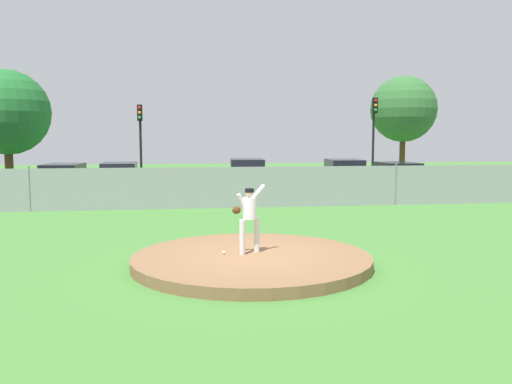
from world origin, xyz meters
TOP-DOWN VIEW (x-y plane):
  - ground_plane at (0.00, 6.00)m, footprint 80.00×80.00m
  - asphalt_strip at (0.00, 14.50)m, footprint 44.00×7.00m
  - pitchers_mound at (0.00, 0.00)m, footprint 5.54×5.54m
  - pitcher_youth at (-0.04, 0.18)m, footprint 0.80×0.38m
  - baseball at (-0.63, 0.18)m, footprint 0.07×0.07m
  - chainlink_fence at (0.00, 10.00)m, footprint 37.97×0.07m
  - parked_car_white at (-4.65, 14.81)m, footprint 1.91×4.26m
  - parked_car_silver at (1.68, 14.98)m, footprint 2.07×4.16m
  - parked_car_slate at (-7.25, 14.56)m, footprint 2.03×4.47m
  - parked_car_burgundy at (9.56, 14.60)m, footprint 2.03×4.50m
  - parked_car_teal at (6.79, 14.92)m, footprint 2.08×4.29m
  - traffic_cone_orange at (-2.12, 12.61)m, footprint 0.40×0.40m
  - traffic_light_near at (-3.90, 18.75)m, footprint 0.28×0.46m
  - traffic_light_far at (9.63, 18.43)m, footprint 0.28×0.46m
  - tree_tall_centre at (-11.68, 21.04)m, footprint 4.95×4.95m
  - tree_bushy_near at (13.46, 23.23)m, footprint 4.49×4.49m

SIDE VIEW (x-z plane):
  - ground_plane at x=0.00m, z-range 0.00..0.00m
  - asphalt_strip at x=0.00m, z-range 0.00..0.01m
  - pitchers_mound at x=0.00m, z-range 0.00..0.25m
  - traffic_cone_orange at x=-2.12m, z-range -0.01..0.54m
  - baseball at x=-0.63m, z-range 0.25..0.32m
  - parked_car_burgundy at x=9.56m, z-range -0.03..1.59m
  - parked_car_slate at x=-7.25m, z-range -0.04..1.62m
  - parked_car_white at x=-4.65m, z-range -0.04..1.65m
  - parked_car_teal at x=6.79m, z-range -0.05..1.73m
  - parked_car_silver at x=1.68m, z-range -0.06..1.77m
  - chainlink_fence at x=0.00m, z-range -0.05..1.76m
  - pitcher_youth at x=-0.04m, z-range 0.39..2.01m
  - traffic_light_near at x=-3.90m, z-range 0.87..5.60m
  - traffic_light_far at x=9.63m, z-range 0.93..6.15m
  - tree_tall_centre at x=-11.68m, z-range 0.93..7.77m
  - tree_bushy_near at x=13.46m, z-range 1.27..8.34m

